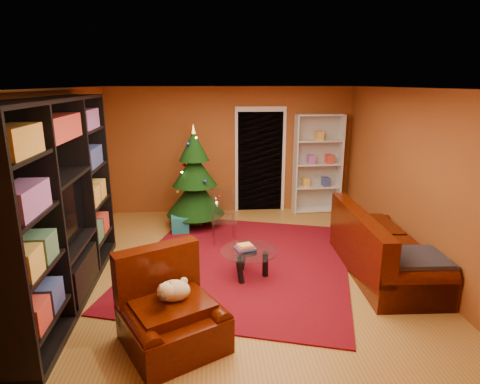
{
  "coord_description": "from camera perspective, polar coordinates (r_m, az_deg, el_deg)",
  "views": [
    {
      "loc": [
        -0.45,
        -5.5,
        2.67
      ],
      "look_at": [
        0.0,
        0.4,
        1.05
      ],
      "focal_mm": 30.0,
      "sensor_mm": 36.0,
      "label": 1
    }
  ],
  "objects": [
    {
      "name": "floor",
      "position": [
        6.14,
        0.29,
        -10.71
      ],
      "size": [
        5.0,
        5.5,
        0.05
      ],
      "primitive_type": "cube",
      "color": "#A0702D",
      "rests_on": "ground"
    },
    {
      "name": "ceiling",
      "position": [
        5.52,
        0.32,
        14.84
      ],
      "size": [
        5.0,
        5.5,
        0.05
      ],
      "primitive_type": "cube",
      "color": "silver",
      "rests_on": "wall_back"
    },
    {
      "name": "wall_back",
      "position": [
        8.4,
        -1.23,
        5.92
      ],
      "size": [
        5.0,
        0.05,
        2.6
      ],
      "primitive_type": "cube",
      "color": "#944B1E",
      "rests_on": "ground"
    },
    {
      "name": "wall_left",
      "position": [
        6.04,
        -24.32,
        0.81
      ],
      "size": [
        0.05,
        5.5,
        2.6
      ],
      "primitive_type": "cube",
      "color": "#944B1E",
      "rests_on": "ground"
    },
    {
      "name": "wall_right",
      "position": [
        6.4,
        23.46,
        1.66
      ],
      "size": [
        0.05,
        5.5,
        2.6
      ],
      "primitive_type": "cube",
      "color": "#944B1E",
      "rests_on": "ground"
    },
    {
      "name": "doorway",
      "position": [
        8.46,
        2.87,
        4.25
      ],
      "size": [
        1.06,
        0.6,
        2.16
      ],
      "primitive_type": null,
      "color": "black",
      "rests_on": "floor"
    },
    {
      "name": "rug",
      "position": [
        6.24,
        0.31,
        -9.93
      ],
      "size": [
        4.04,
        4.39,
        0.02
      ],
      "primitive_type": "cube",
      "rotation": [
        0.0,
        0.0,
        -0.28
      ],
      "color": "maroon",
      "rests_on": "floor"
    },
    {
      "name": "media_unit",
      "position": [
        5.31,
        -24.28,
        -1.57
      ],
      "size": [
        0.57,
        3.28,
        2.5
      ],
      "primitive_type": null,
      "rotation": [
        0.0,
        0.0,
        0.02
      ],
      "color": "black",
      "rests_on": "floor"
    },
    {
      "name": "christmas_tree",
      "position": [
        7.55,
        -6.46,
        2.06
      ],
      "size": [
        1.1,
        1.1,
        1.96
      ],
      "primitive_type": null,
      "rotation": [
        0.0,
        0.0,
        0.0
      ],
      "color": "black",
      "rests_on": "floor"
    },
    {
      "name": "gift_box_teal",
      "position": [
        7.46,
        -8.51,
        -4.55
      ],
      "size": [
        0.34,
        0.34,
        0.31
      ],
      "primitive_type": "cube",
      "rotation": [
        0.0,
        0.0,
        0.1
      ],
      "color": "#197981",
      "rests_on": "floor"
    },
    {
      "name": "gift_box_green",
      "position": [
        7.83,
        -6.24,
        -3.75
      ],
      "size": [
        0.3,
        0.3,
        0.25
      ],
      "primitive_type": "cube",
      "rotation": [
        0.0,
        0.0,
        -0.22
      ],
      "color": "#337838",
      "rests_on": "floor"
    },
    {
      "name": "gift_box_red",
      "position": [
        8.06,
        -5.49,
        -3.27
      ],
      "size": [
        0.29,
        0.29,
        0.23
      ],
      "primitive_type": "cube",
      "rotation": [
        0.0,
        0.0,
        0.36
      ],
      "color": "maroon",
      "rests_on": "floor"
    },
    {
      "name": "white_bookshelf",
      "position": [
        8.54,
        11.0,
        3.93
      ],
      "size": [
        0.99,
        0.38,
        2.11
      ],
      "primitive_type": null,
      "rotation": [
        0.0,
        0.0,
        0.03
      ],
      "color": "white",
      "rests_on": "floor"
    },
    {
      "name": "armchair",
      "position": [
        4.36,
        -9.59,
        -16.35
      ],
      "size": [
        1.39,
        1.39,
        0.8
      ],
      "primitive_type": null,
      "rotation": [
        0.0,
        0.0,
        0.5
      ],
      "color": "#360C01",
      "rests_on": "rug"
    },
    {
      "name": "dog",
      "position": [
        4.32,
        -9.36,
        -13.68
      ],
      "size": [
        0.5,
        0.46,
        0.26
      ],
      "primitive_type": null,
      "rotation": [
        0.0,
        0.0,
        0.5
      ],
      "color": "beige",
      "rests_on": "armchair"
    },
    {
      "name": "sofa",
      "position": [
        6.11,
        19.96,
        -6.79
      ],
      "size": [
        1.05,
        2.21,
        0.93
      ],
      "primitive_type": null,
      "rotation": [
        0.0,
        0.0,
        1.54
      ],
      "color": "#360C01",
      "rests_on": "rug"
    },
    {
      "name": "coffee_table",
      "position": [
        5.73,
        1.35,
        -10.1
      ],
      "size": [
        1.03,
        1.03,
        0.51
      ],
      "primitive_type": null,
      "rotation": [
        0.0,
        0.0,
        0.32
      ],
      "color": "gray",
      "rests_on": "rug"
    },
    {
      "name": "acrylic_chair",
      "position": [
        6.86,
        -2.34,
        -3.88
      ],
      "size": [
        0.44,
        0.48,
        0.84
      ],
      "primitive_type": null,
      "rotation": [
        0.0,
        0.0,
        0.03
      ],
      "color": "#66605B",
      "rests_on": "rug"
    }
  ]
}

